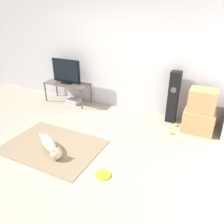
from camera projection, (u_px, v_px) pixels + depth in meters
The scene contains 13 objects.
ground_plane at pixel (62, 146), 3.97m from camera, with size 12.00×12.00×0.00m, color #9E9384.
wall_back at pixel (113, 55), 5.11m from camera, with size 8.00×0.06×2.55m.
area_rug at pixel (53, 146), 3.98m from camera, with size 1.72×1.22×0.01m.
dog at pixel (50, 145), 3.79m from camera, with size 0.86×0.53×0.25m.
frisbee at pixel (103, 174), 3.29m from camera, with size 0.24×0.24×0.03m.
cardboard_box_lower at pixel (198, 121), 4.39m from camera, with size 0.59×0.47×0.44m.
cardboard_box_upper at pixel (202, 100), 4.20m from camera, with size 0.50×0.40×0.44m.
floor_speaker at pixel (173, 97), 4.63m from camera, with size 0.21×0.22×1.12m.
tv_stand at pixel (67, 85), 5.64m from camera, with size 1.19×0.50×0.52m.
tv at pixel (66, 72), 5.49m from camera, with size 0.81×0.20×0.61m.
tennis_ball_by_boxes at pixel (176, 125), 4.63m from camera, with size 0.07×0.07×0.07m.
tennis_ball_near_speaker at pixel (171, 132), 4.35m from camera, with size 0.07×0.07×0.07m.
game_console at pixel (73, 101), 5.74m from camera, with size 0.34×0.28×0.09m.
Camera 1 is at (2.28, -2.55, 2.30)m, focal length 35.00 mm.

